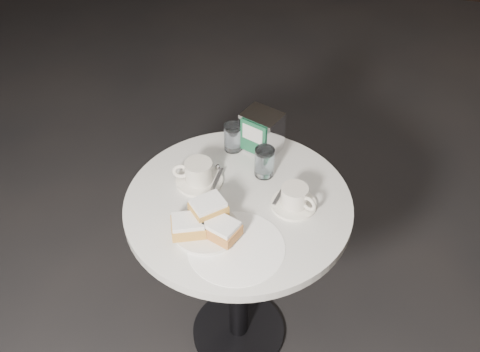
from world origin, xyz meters
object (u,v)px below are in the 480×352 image
object	(u,v)px
coffee_cup_right	(295,198)
napkin_dispenser	(261,132)
beignet_plate	(206,224)
water_glass_right	(264,162)
water_glass_left	(233,138)
cafe_table	(238,243)
coffee_cup_left	(198,174)

from	to	relation	value
coffee_cup_right	napkin_dispenser	distance (m)	0.29
beignet_plate	coffee_cup_right	world-z (taller)	beignet_plate
coffee_cup_right	water_glass_right	distance (m)	0.17
water_glass_left	napkin_dispenser	distance (m)	0.10
cafe_table	coffee_cup_left	bearing A→B (deg)	161.84
coffee_cup_right	napkin_dispenser	size ratio (longest dim) A/B	1.25
coffee_cup_left	napkin_dispenser	distance (m)	0.26
coffee_cup_left	coffee_cup_right	bearing A→B (deg)	-19.27
coffee_cup_right	water_glass_right	size ratio (longest dim) A/B	1.81
coffee_cup_left	water_glass_left	bearing A→B (deg)	57.84
beignet_plate	coffee_cup_right	bearing A→B (deg)	38.48
water_glass_left	beignet_plate	bearing A→B (deg)	-84.59
cafe_table	water_glass_right	xyz separation A→B (m)	(0.05, 0.14, 0.25)
cafe_table	water_glass_right	size ratio (longest dim) A/B	7.34
water_glass_left	napkin_dispenser	world-z (taller)	napkin_dispenser
cafe_table	beignet_plate	bearing A→B (deg)	-109.39
cafe_table	water_glass_left	world-z (taller)	water_glass_left
coffee_cup_left	water_glass_right	size ratio (longest dim) A/B	1.82
cafe_table	water_glass_left	xyz separation A→B (m)	(-0.09, 0.24, 0.25)
coffee_cup_left	water_glass_right	bearing A→B (deg)	10.58
napkin_dispenser	coffee_cup_right	bearing A→B (deg)	-35.89
napkin_dispenser	beignet_plate	bearing A→B (deg)	-78.65
cafe_table	water_glass_left	size ratio (longest dim) A/B	7.66
coffee_cup_left	water_glass_right	world-z (taller)	water_glass_right
cafe_table	water_glass_left	distance (m)	0.35
water_glass_left	coffee_cup_right	bearing A→B (deg)	-39.18
water_glass_right	napkin_dispenser	bearing A→B (deg)	109.01
coffee_cup_left	water_glass_right	xyz separation A→B (m)	(0.19, 0.09, 0.02)
water_glass_left	napkin_dispenser	bearing A→B (deg)	15.73
water_glass_left	napkin_dispenser	size ratio (longest dim) A/B	0.66
beignet_plate	water_glass_right	size ratio (longest dim) A/B	2.12
beignet_plate	napkin_dispenser	distance (m)	0.41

